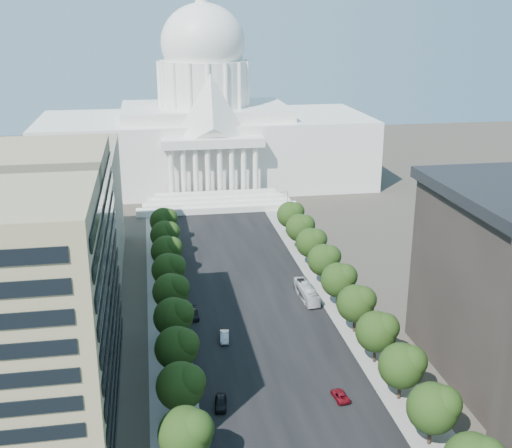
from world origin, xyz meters
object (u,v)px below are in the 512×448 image
car_red (340,396)px  car_silver (224,337)px  city_bus (307,292)px  car_dark_b (193,314)px  car_dark_a (221,403)px

car_red → car_silver: bearing=-59.6°
car_silver → city_bus: (20.49, 16.18, 0.87)m
car_silver → city_bus: city_bus is taller
car_silver → car_red: (16.52, -23.09, -0.16)m
car_silver → car_dark_b: bearing=121.2°
car_red → city_bus: size_ratio=0.39×
city_bus → car_dark_b: bearing=-171.6°
car_red → car_dark_b: bearing=-62.6°
car_dark_b → city_bus: 26.28m
car_red → city_bus: 39.48m
car_dark_a → car_red: car_dark_a is taller
car_silver → city_bus: 26.12m
car_red → car_dark_b: size_ratio=0.85×
car_dark_a → city_bus: city_bus is taller
car_silver → car_dark_b: car_silver is taller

